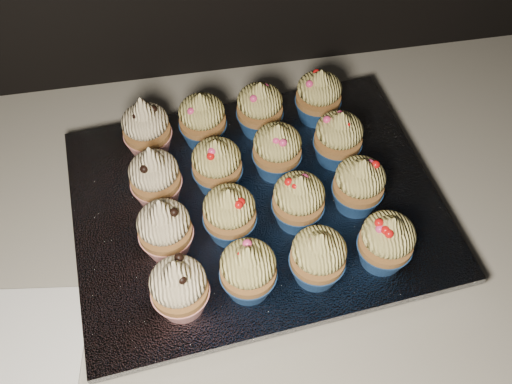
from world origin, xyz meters
The scene contains 20 objects.
cabinet centered at (0.00, 1.70, 0.43)m, with size 2.40×0.60×0.86m, color black.
worktop centered at (0.00, 1.70, 0.88)m, with size 2.44×0.64×0.04m, color beige.
baking_tray centered at (0.08, 1.71, 0.91)m, with size 0.42×0.32×0.02m, color black.
foil_lining centered at (0.08, 1.71, 0.93)m, with size 0.45×0.35×0.01m, color silver.
cupcake_0 centered at (-0.03, 1.59, 0.97)m, with size 0.06×0.06×0.10m.
cupcake_1 centered at (0.05, 1.60, 0.97)m, with size 0.06×0.06×0.08m.
cupcake_2 centered at (0.12, 1.60, 0.97)m, with size 0.06×0.06×0.08m.
cupcake_3 centered at (0.20, 1.60, 0.97)m, with size 0.06×0.06×0.08m.
cupcake_4 centered at (-0.04, 1.66, 0.97)m, with size 0.06×0.06×0.10m.
cupcake_5 centered at (0.04, 1.67, 0.97)m, with size 0.06×0.06×0.08m.
cupcake_6 centered at (0.12, 1.68, 0.97)m, with size 0.06×0.06×0.08m.
cupcake_7 centered at (0.20, 1.69, 0.97)m, with size 0.06×0.06×0.08m.
cupcake_8 centered at (-0.04, 1.74, 0.97)m, with size 0.06×0.06×0.10m.
cupcake_9 centered at (0.03, 1.75, 0.97)m, with size 0.06×0.06×0.08m.
cupcake_10 centered at (0.11, 1.76, 0.97)m, with size 0.06×0.06×0.08m.
cupcake_11 centered at (0.19, 1.76, 0.97)m, with size 0.06×0.06×0.08m.
cupcake_12 centered at (-0.05, 1.82, 0.97)m, with size 0.06×0.06×0.10m.
cupcake_13 centered at (0.02, 1.83, 0.97)m, with size 0.06×0.06×0.08m.
cupcake_14 centered at (0.10, 1.83, 0.97)m, with size 0.06×0.06×0.08m.
cupcake_15 centered at (0.19, 1.84, 0.97)m, with size 0.06×0.06×0.08m.
Camera 1 is at (0.00, 1.30, 1.51)m, focal length 40.00 mm.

